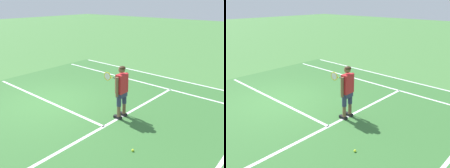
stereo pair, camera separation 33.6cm
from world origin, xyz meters
The scene contains 8 objects.
ground_plane centered at (0.00, 0.00, 0.00)m, with size 80.00×80.00×0.00m, color #477F3D.
court_inner_surface centered at (0.00, -1.14, 0.00)m, with size 10.98×10.02×0.00m, color #387033.
line_service centered at (0.00, -2.73, 0.00)m, with size 8.23×0.10×0.01m, color white.
line_centre_service centered at (0.00, 0.47, 0.00)m, with size 0.10×6.40×0.01m, color white.
line_singles_right centered at (4.12, -1.14, 0.00)m, with size 0.10×9.62×0.01m, color white.
line_doubles_right centered at (5.49, -1.14, 0.00)m, with size 0.10×9.62×0.01m, color white.
tennis_player centered at (0.82, -2.72, 0.99)m, with size 0.63×1.13×1.71m.
tennis_ball_near_feet centered at (-0.43, -4.11, 0.03)m, with size 0.07×0.07×0.07m, color #CCE02D.
Camera 2 is at (-4.37, -7.28, 3.60)m, focal length 38.22 mm.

